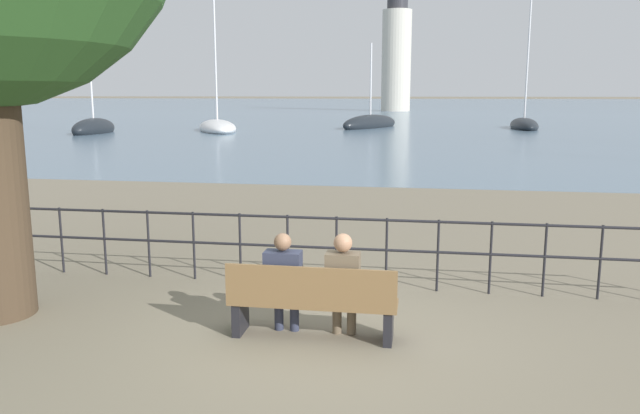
{
  "coord_description": "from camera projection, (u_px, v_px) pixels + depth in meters",
  "views": [
    {
      "loc": [
        1.21,
        -6.81,
        2.82
      ],
      "look_at": [
        0.0,
        0.5,
        1.46
      ],
      "focal_mm": 35.0,
      "sensor_mm": 36.0,
      "label": 1
    }
  ],
  "objects": [
    {
      "name": "sailboat_5",
      "position": [
        217.0,
        127.0,
        46.76
      ],
      "size": [
        5.89,
        8.77,
        9.95
      ],
      "rotation": [
        0.0,
        0.0,
        0.43
      ],
      "color": "white",
      "rests_on": "ground_plane"
    },
    {
      "name": "seated_person_right",
      "position": [
        343.0,
        281.0,
        7.15
      ],
      "size": [
        0.39,
        0.35,
        1.26
      ],
      "color": "brown",
      "rests_on": "ground_plane"
    },
    {
      "name": "harbor_water",
      "position": [
        420.0,
        104.0,
        164.46
      ],
      "size": [
        600.0,
        300.0,
        0.01
      ],
      "color": "slate",
      "rests_on": "ground_plane"
    },
    {
      "name": "ground_plane",
      "position": [
        313.0,
        336.0,
        7.32
      ],
      "size": [
        1000.0,
        1000.0,
        0.0
      ],
      "primitive_type": "plane",
      "color": "#7A705B"
    },
    {
      "name": "seated_person_left",
      "position": [
        284.0,
        279.0,
        7.26
      ],
      "size": [
        0.42,
        0.35,
        1.23
      ],
      "color": "#2D3347",
      "rests_on": "ground_plane"
    },
    {
      "name": "harbor_lighthouse",
      "position": [
        396.0,
        54.0,
        97.85
      ],
      "size": [
        4.58,
        4.58,
        18.95
      ],
      "color": "beige",
      "rests_on": "ground_plane"
    },
    {
      "name": "park_bench",
      "position": [
        312.0,
        303.0,
        7.17
      ],
      "size": [
        1.96,
        0.45,
        0.9
      ],
      "color": "brown",
      "rests_on": "ground_plane"
    },
    {
      "name": "sailboat_4",
      "position": [
        94.0,
        128.0,
        44.25
      ],
      "size": [
        2.23,
        5.64,
        11.24
      ],
      "rotation": [
        0.0,
        0.0,
        0.07
      ],
      "color": "black",
      "rests_on": "ground_plane"
    },
    {
      "name": "sailboat_2",
      "position": [
        524.0,
        125.0,
        49.98
      ],
      "size": [
        2.06,
        7.17,
        12.13
      ],
      "rotation": [
        0.0,
        0.0,
        -0.01
      ],
      "color": "black",
      "rests_on": "ground_plane"
    },
    {
      "name": "promenade_railing",
      "position": [
        336.0,
        240.0,
        9.11
      ],
      "size": [
        10.28,
        0.04,
        1.05
      ],
      "color": "black",
      "rests_on": "ground_plane"
    },
    {
      "name": "sailboat_1",
      "position": [
        370.0,
        124.0,
        51.35
      ],
      "size": [
        5.08,
        8.28,
        7.25
      ],
      "rotation": [
        0.0,
        0.0,
        -0.41
      ],
      "color": "black",
      "rests_on": "ground_plane"
    }
  ]
}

